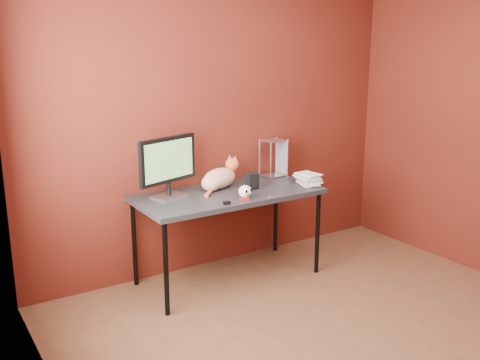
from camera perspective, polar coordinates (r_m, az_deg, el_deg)
room at (r=3.20m, az=13.94°, el=5.64°), size 3.52×3.52×2.61m
desk at (r=4.32m, az=-1.27°, el=-1.94°), size 1.50×0.70×0.75m
monitor at (r=4.12m, az=-7.70°, el=1.69°), size 0.53×0.25×0.47m
cat at (r=4.40m, az=-2.19°, el=0.21°), size 0.46×0.36×0.25m
skull_mug at (r=4.12m, az=0.57°, el=-1.25°), size 0.10×0.10×0.10m
speaker at (r=4.40m, az=1.30°, el=-0.13°), size 0.11×0.11×0.13m
book_stack at (r=4.45m, az=6.57°, el=5.85°), size 0.21×0.24×1.02m
wire_rack at (r=4.80m, az=3.59°, el=2.37°), size 0.21×0.17×0.34m
pocket_knife at (r=4.08m, az=0.44°, el=-2.04°), size 0.08×0.05×0.02m
black_gadget at (r=3.97m, az=-1.43°, el=-2.45°), size 0.05×0.04×0.02m
washer at (r=4.18m, az=3.24°, el=-1.75°), size 0.04×0.04×0.00m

